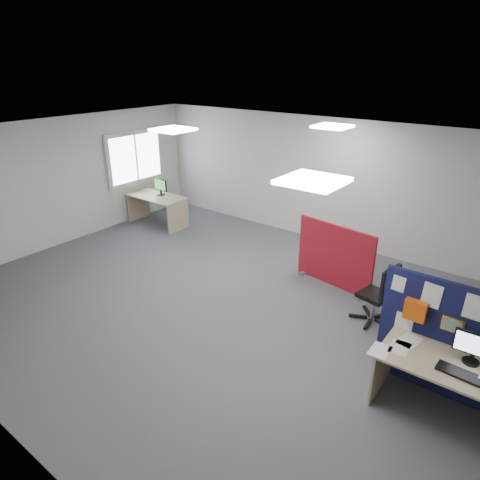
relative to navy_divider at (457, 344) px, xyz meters
The scene contains 15 objects.
floor 3.54m from the navy_divider, behind, with size 9.00×9.00×0.00m, color #4B4E52.
ceiling 3.97m from the navy_divider, behind, with size 9.00×7.00×0.02m, color white.
wall_back 4.95m from the navy_divider, 134.78° to the left, with size 9.00×0.02×2.70m, color silver.
wall_left 7.98m from the navy_divider, behind, with size 0.02×7.00×2.70m, color silver.
window 8.18m from the navy_divider, 165.87° to the left, with size 0.06×1.70×1.30m.
ceiling_lights 3.72m from the navy_divider, 168.18° to the left, with size 4.10×4.10×0.04m.
navy_divider is the anchor object (origin of this frame).
main_desk 0.43m from the navy_divider, 71.45° to the right, with size 1.65×0.74×0.73m.
monitor_main 0.34m from the navy_divider, 48.71° to the right, with size 0.43×0.18×0.38m.
keyboard 0.51m from the navy_divider, 74.65° to the right, with size 0.45×0.18×0.03m, color black.
red_divider 2.91m from the navy_divider, 143.93° to the left, with size 1.52×0.30×1.15m.
second_desk 7.40m from the navy_divider, 164.78° to the left, with size 1.46×0.73×0.73m.
monitor_second 7.40m from the navy_divider, 164.09° to the left, with size 0.44×0.20×0.40m.
office_chair 1.61m from the navy_divider, 140.73° to the left, with size 0.67×0.65×1.01m.
desk_papers 0.43m from the navy_divider, 109.49° to the right, with size 1.52×0.86×0.00m.
Camera 1 is at (3.94, -4.73, 3.79)m, focal length 32.00 mm.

